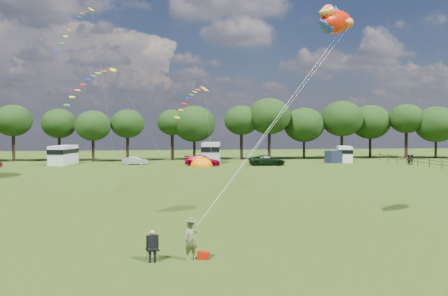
{
  "coord_description": "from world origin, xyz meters",
  "views": [
    {
      "loc": [
        -4.87,
        -26.76,
        5.52
      ],
      "look_at": [
        0.0,
        8.0,
        4.0
      ],
      "focal_mm": 40.0,
      "sensor_mm": 36.0,
      "label": 1
    }
  ],
  "objects": [
    {
      "name": "fish_kite",
      "position": [
        5.27,
        0.73,
        11.51
      ],
      "size": [
        3.46,
        3.29,
        2.02
      ],
      "rotation": [
        0.0,
        -0.21,
        0.74
      ],
      "color": "red",
      "rests_on": "ground"
    },
    {
      "name": "fence",
      "position": [
        32.0,
        34.5,
        0.7
      ],
      "size": [
        0.12,
        33.12,
        1.2
      ],
      "color": "#472D19",
      "rests_on": "ground"
    },
    {
      "name": "campervan_b",
      "position": [
        -17.93,
        47.78,
        1.48
      ],
      "size": [
        3.61,
        6.01,
        2.75
      ],
      "rotation": [
        0.0,
        0.0,
        1.34
      ],
      "color": "silver",
      "rests_on": "ground"
    },
    {
      "name": "car_c",
      "position": [
        1.82,
        42.74,
        0.72
      ],
      "size": [
        5.21,
        3.57,
        1.44
      ],
      "primitive_type": "imported",
      "rotation": [
        0.0,
        0.0,
        1.22
      ],
      "color": "maroon",
      "rests_on": "ground"
    },
    {
      "name": "campervan_c",
      "position": [
        3.73,
        48.63,
        1.64
      ],
      "size": [
        3.65,
        6.6,
        3.06
      ],
      "rotation": [
        0.0,
        0.0,
        1.41
      ],
      "color": "#B6B6B8",
      "rests_on": "ground"
    },
    {
      "name": "streamer_kite_a",
      "position": [
        -12.93,
        29.07,
        16.81
      ],
      "size": [
        3.32,
        5.6,
        5.76
      ],
      "rotation": [
        0.0,
        0.0,
        0.88
      ],
      "color": "yellow",
      "rests_on": "ground"
    },
    {
      "name": "tree_line",
      "position": [
        5.3,
        54.99,
        6.35
      ],
      "size": [
        102.98,
        10.98,
        10.27
      ],
      "color": "black",
      "rests_on": "ground"
    },
    {
      "name": "tent_greyblue",
      "position": [
        11.23,
        44.73,
        0.02
      ],
      "size": [
        2.98,
        3.26,
        2.22
      ],
      "color": "slate",
      "rests_on": "ground"
    },
    {
      "name": "streamer_kite_c",
      "position": [
        -1.64,
        14.07,
        8.0
      ],
      "size": [
        3.17,
        5.03,
        2.82
      ],
      "rotation": [
        0.0,
        0.0,
        0.94
      ],
      "color": "gold",
      "rests_on": "ground"
    },
    {
      "name": "kite_flyer",
      "position": [
        -3.38,
        -6.37,
        0.8
      ],
      "size": [
        0.67,
        0.54,
        1.61
      ],
      "primitive_type": "imported",
      "rotation": [
        0.0,
        0.0,
        0.3
      ],
      "color": "#64663F",
      "rests_on": "ground"
    },
    {
      "name": "ground_plane",
      "position": [
        0.0,
        0.0,
        0.0
      ],
      "size": [
        180.0,
        180.0,
        0.0
      ],
      "primitive_type": "plane",
      "color": "black",
      "rests_on": "ground"
    },
    {
      "name": "walker_b",
      "position": [
        31.8,
        40.33,
        0.76
      ],
      "size": [
        1.02,
        0.53,
        1.53
      ],
      "primitive_type": "imported",
      "rotation": [
        0.0,
        0.0,
        3.07
      ],
      "color": "black",
      "rests_on": "ground"
    },
    {
      "name": "awning_navy",
      "position": [
        22.61,
        45.76,
        0.91
      ],
      "size": [
        3.19,
        2.72,
        1.83
      ],
      "primitive_type": "cube",
      "rotation": [
        0.0,
        0.0,
        0.12
      ],
      "color": "#192338",
      "rests_on": "ground"
    },
    {
      "name": "car_b",
      "position": [
        -7.64,
        45.93,
        0.59
      ],
      "size": [
        3.52,
        1.85,
        1.18
      ],
      "primitive_type": "imported",
      "rotation": [
        0.0,
        0.0,
        1.38
      ],
      "color": "#999CA2",
      "rests_on": "ground"
    },
    {
      "name": "car_d",
      "position": [
        10.92,
        42.17,
        0.72
      ],
      "size": [
        5.45,
        2.76,
        1.44
      ],
      "primitive_type": "imported",
      "rotation": [
        0.0,
        0.0,
        1.5
      ],
      "color": "black",
      "rests_on": "ground"
    },
    {
      "name": "walker_a",
      "position": [
        31.34,
        40.41,
        0.74
      ],
      "size": [
        0.83,
        0.68,
        1.48
      ],
      "primitive_type": "imported",
      "rotation": [
        0.0,
        0.0,
        3.53
      ],
      "color": "black",
      "rests_on": "ground"
    },
    {
      "name": "campervan_d",
      "position": [
        24.28,
        46.82,
        1.31
      ],
      "size": [
        3.48,
        5.37,
        2.44
      ],
      "rotation": [
        0.0,
        0.0,
        1.27
      ],
      "color": "white",
      "rests_on": "ground"
    },
    {
      "name": "streamer_kite_b",
      "position": [
        -10.24,
        20.24,
        9.83
      ],
      "size": [
        4.27,
        4.6,
        3.79
      ],
      "rotation": [
        0.0,
        0.0,
        0.54
      ],
      "color": "#DEEE00",
      "rests_on": "ground"
    },
    {
      "name": "camp_chair",
      "position": [
        -4.97,
        -6.19,
        0.76
      ],
      "size": [
        0.6,
        0.6,
        1.27
      ],
      "rotation": [
        0.0,
        0.0,
        0.2
      ],
      "color": "#99999E",
      "rests_on": "ground"
    },
    {
      "name": "tent_orange",
      "position": [
        1.58,
        41.61,
        0.02
      ],
      "size": [
        3.25,
        3.56,
        2.54
      ],
      "color": "orange",
      "rests_on": "ground"
    },
    {
      "name": "kite_bag",
      "position": [
        -2.88,
        -6.32,
        0.16
      ],
      "size": [
        0.52,
        0.44,
        0.31
      ],
      "primitive_type": "cube",
      "rotation": [
        0.0,
        0.0,
        -0.39
      ],
      "color": "#B11605",
      "rests_on": "ground"
    }
  ]
}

